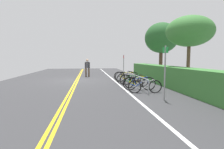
{
  "coord_description": "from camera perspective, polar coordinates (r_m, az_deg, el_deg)",
  "views": [
    {
      "loc": [
        14.13,
        0.9,
        1.73
      ],
      "look_at": [
        4.11,
        2.25,
        0.81
      ],
      "focal_mm": 28.31,
      "sensor_mm": 36.0,
      "label": 1
    }
  ],
  "objects": [
    {
      "name": "centre_line_yellow_inner",
      "position": [
        14.27,
        -11.58,
        -1.85
      ],
      "size": [
        30.05,
        0.1,
        0.0
      ],
      "primitive_type": "cube",
      "color": "gold",
      "rests_on": "ground_plane"
    },
    {
      "name": "pedestrian",
      "position": [
        16.8,
        -7.98,
        2.55
      ],
      "size": [
        0.32,
        0.48,
        1.68
      ],
      "color": "#4C3826",
      "rests_on": "ground_plane"
    },
    {
      "name": "bicycle_6",
      "position": [
        9.07,
        10.58,
        -3.79
      ],
      "size": [
        0.46,
        1.72,
        0.7
      ],
      "color": "black",
      "rests_on": "ground_plane"
    },
    {
      "name": "bike_lane_stripe_white",
      "position": [
        14.38,
        0.43,
        -1.69
      ],
      "size": [
        30.05,
        0.12,
        0.0
      ],
      "primitive_type": "cube",
      "color": "white",
      "rests_on": "ground_plane"
    },
    {
      "name": "centre_line_yellow_outer",
      "position": [
        14.26,
        -10.94,
        -1.85
      ],
      "size": [
        30.05,
        0.1,
        0.0
      ],
      "primitive_type": "cube",
      "color": "gold",
      "rests_on": "ground_plane"
    },
    {
      "name": "ground_plane",
      "position": [
        14.27,
        -11.26,
        -1.96
      ],
      "size": [
        33.39,
        11.56,
        0.05
      ],
      "primitive_type": "cube",
      "color": "#353538"
    },
    {
      "name": "bicycle_5",
      "position": [
        9.84,
        8.75,
        -2.84
      ],
      "size": [
        0.48,
        1.78,
        0.77
      ],
      "color": "black",
      "rests_on": "ground_plane"
    },
    {
      "name": "bicycle_4",
      "position": [
        10.78,
        7.95,
        -2.38
      ],
      "size": [
        0.59,
        1.63,
        0.68
      ],
      "color": "black",
      "rests_on": "ground_plane"
    },
    {
      "name": "bicycle_1",
      "position": [
        13.25,
        4.85,
        -0.72
      ],
      "size": [
        0.46,
        1.8,
        0.78
      ],
      "color": "black",
      "rests_on": "ground_plane"
    },
    {
      "name": "sign_post_far",
      "position": [
        7.55,
        16.75,
        2.14
      ],
      "size": [
        0.36,
        0.09,
        2.25
      ],
      "color": "gray",
      "rests_on": "ground_plane"
    },
    {
      "name": "hedge_backdrop",
      "position": [
        10.98,
        19.93,
        -0.92
      ],
      "size": [
        15.26,
        1.08,
        1.23
      ],
      "primitive_type": "cube",
      "color": "#387533",
      "rests_on": "ground_plane"
    },
    {
      "name": "tree_mid",
      "position": [
        12.38,
        23.74,
        12.58
      ],
      "size": [
        2.91,
        2.91,
        4.38
      ],
      "color": "brown",
      "rests_on": "ground_plane"
    },
    {
      "name": "tree_near_left",
      "position": [
        18.09,
        15.64,
        11.26
      ],
      "size": [
        3.17,
        3.17,
        5.18
      ],
      "color": "#473323",
      "rests_on": "ground_plane"
    },
    {
      "name": "bicycle_3",
      "position": [
        11.63,
        6.55,
        -1.69
      ],
      "size": [
        0.51,
        1.64,
        0.73
      ],
      "color": "black",
      "rests_on": "ground_plane"
    },
    {
      "name": "sign_post_near",
      "position": [
        15.61,
        3.76,
        3.38
      ],
      "size": [
        0.36,
        0.06,
        2.03
      ],
      "color": "gray",
      "rests_on": "ground_plane"
    },
    {
      "name": "bike_rack",
      "position": [
        11.59,
        6.63,
        -0.65
      ],
      "size": [
        6.31,
        0.05,
        0.72
      ],
      "color": "#9EA0A5",
      "rests_on": "ground_plane"
    },
    {
      "name": "bicycle_2",
      "position": [
        12.45,
        5.15,
        -1.3
      ],
      "size": [
        0.47,
        1.68,
        0.69
      ],
      "color": "black",
      "rests_on": "ground_plane"
    },
    {
      "name": "bicycle_0",
      "position": [
        14.12,
        4.0,
        -0.42
      ],
      "size": [
        0.59,
        1.75,
        0.75
      ],
      "color": "black",
      "rests_on": "ground_plane"
    }
  ]
}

